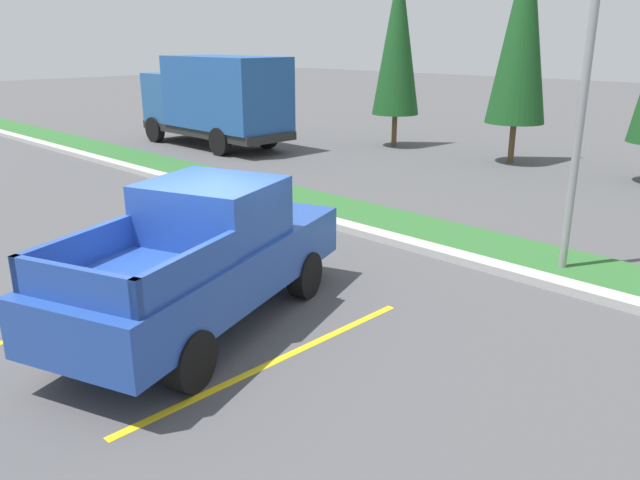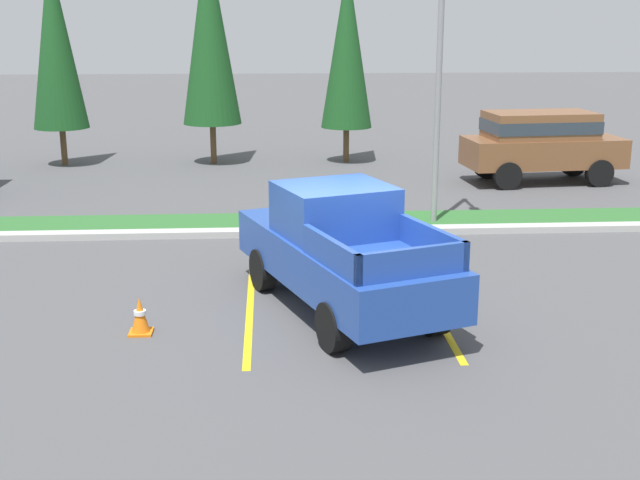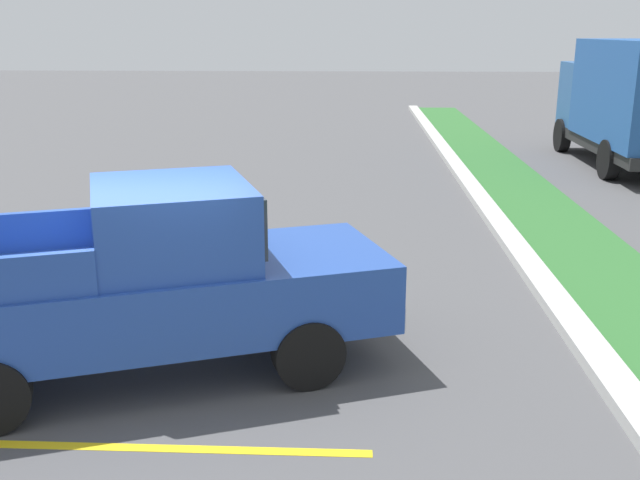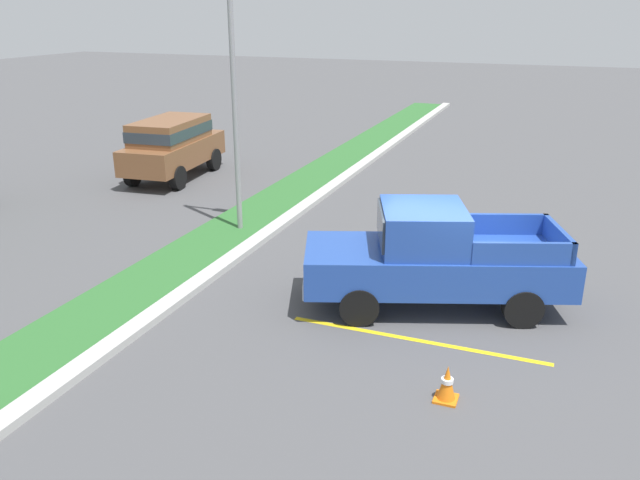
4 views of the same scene
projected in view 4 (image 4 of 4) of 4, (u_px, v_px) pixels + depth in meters
ground_plane at (434, 305)px, 12.99m from camera, size 120.00×120.00×0.00m
parking_line_near at (416, 340)px, 11.64m from camera, size 0.12×4.80×0.01m
parking_line_far at (447, 277)px, 14.35m from camera, size 0.12×4.80×0.01m
curb_strip at (219, 268)px, 14.66m from camera, size 56.00×0.40×0.15m
grass_median at (179, 263)px, 15.05m from camera, size 56.00×1.80×0.06m
pickup_truck_main at (434, 258)px, 12.64m from camera, size 3.55×5.55×2.10m
suv_distant at (172, 144)px, 22.20m from camera, size 4.75×2.28×2.10m
street_light at (238, 73)px, 15.88m from camera, size 0.24×1.49×7.27m
traffic_cone at (447, 384)px, 9.77m from camera, size 0.36×0.36×0.60m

